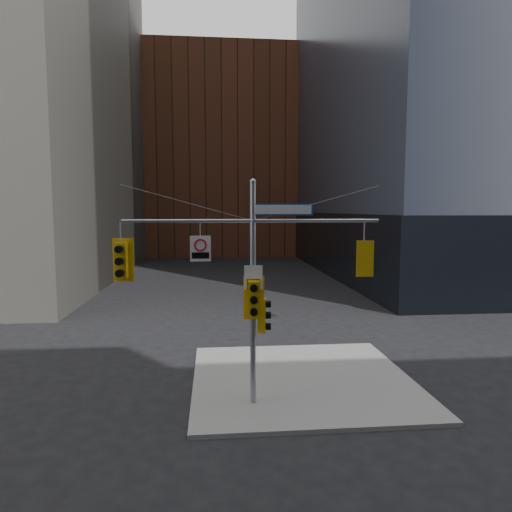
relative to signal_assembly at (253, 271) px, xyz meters
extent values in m
plane|color=black|center=(0.00, -1.99, -4.42)|extent=(160.00, 160.00, 0.00)
cube|color=gray|center=(2.00, 2.01, -4.34)|extent=(8.00, 8.00, 0.15)
cube|color=black|center=(28.00, 30.01, -1.42)|extent=(36.40, 36.40, 6.00)
cube|color=brown|center=(0.00, 56.01, 9.58)|extent=(26.00, 20.00, 28.00)
cylinder|color=#96999E|center=(0.00, 0.01, -0.82)|extent=(0.18, 0.18, 7.20)
sphere|color=#96999E|center=(0.00, 0.01, 2.78)|extent=(0.20, 0.20, 0.20)
cylinder|color=#96999E|center=(-2.00, 0.01, 1.58)|extent=(4.00, 0.11, 0.11)
cylinder|color=#96999E|center=(2.00, 0.01, 1.58)|extent=(4.00, 0.11, 0.11)
cylinder|color=#96999E|center=(0.00, -0.34, 1.58)|extent=(0.10, 0.70, 0.10)
cylinder|color=#96999E|center=(-2.00, 0.01, 2.13)|extent=(4.00, 0.02, 1.12)
cylinder|color=#96999E|center=(2.00, 0.01, 2.13)|extent=(4.00, 0.02, 1.12)
cube|color=#E0A90B|center=(-4.03, 0.01, 0.38)|extent=(0.38, 0.29, 1.09)
cube|color=#E0A90B|center=(-4.00, 0.19, 0.38)|extent=(0.64, 0.12, 1.35)
cylinder|color=black|center=(-4.05, -0.20, 0.75)|extent=(0.25, 0.19, 0.23)
cylinder|color=black|center=(-4.04, -0.12, 0.75)|extent=(0.20, 0.04, 0.20)
cylinder|color=black|center=(-4.05, -0.20, 0.38)|extent=(0.25, 0.19, 0.23)
cylinder|color=black|center=(-4.04, -0.12, 0.38)|extent=(0.20, 0.04, 0.20)
cylinder|color=black|center=(-4.05, -0.20, 0.02)|extent=(0.25, 0.19, 0.23)
cylinder|color=#0CE559|center=(-4.04, -0.12, 0.02)|extent=(0.20, 0.04, 0.20)
cube|color=#E0A90B|center=(3.56, 0.01, 0.38)|extent=(0.31, 0.23, 0.94)
cube|color=#E0A90B|center=(3.55, -0.15, 0.38)|extent=(0.55, 0.06, 1.16)
cylinder|color=black|center=(3.57, 0.19, 0.70)|extent=(0.20, 0.15, 0.20)
cylinder|color=black|center=(3.56, 0.11, 0.70)|extent=(0.17, 0.02, 0.17)
cylinder|color=black|center=(3.57, 0.19, 0.38)|extent=(0.20, 0.15, 0.20)
cylinder|color=black|center=(3.56, 0.11, 0.38)|extent=(0.17, 0.02, 0.17)
cylinder|color=black|center=(3.57, 0.19, 0.07)|extent=(0.20, 0.15, 0.20)
cylinder|color=black|center=(3.56, 0.11, 0.07)|extent=(0.17, 0.02, 0.17)
cube|color=#E0A90B|center=(0.28, 0.01, -1.41)|extent=(0.30, 0.39, 1.09)
cylinder|color=black|center=(0.49, -0.03, -1.04)|extent=(0.20, 0.25, 0.23)
cylinder|color=black|center=(0.40, -0.01, -1.04)|extent=(0.05, 0.20, 0.20)
cylinder|color=black|center=(0.49, -0.03, -1.41)|extent=(0.20, 0.25, 0.23)
cylinder|color=black|center=(0.40, -0.01, -1.41)|extent=(0.05, 0.20, 0.20)
cylinder|color=black|center=(0.49, -0.03, -1.77)|extent=(0.20, 0.25, 0.23)
cylinder|color=black|center=(0.40, -0.01, -1.77)|extent=(0.05, 0.20, 0.20)
cube|color=#E0A90B|center=(0.00, -0.27, -0.82)|extent=(0.38, 0.28, 1.11)
cube|color=#E0A90B|center=(0.02, -0.08, -0.82)|extent=(0.66, 0.10, 1.37)
cylinder|color=black|center=(-0.02, -0.48, -0.45)|extent=(0.25, 0.19, 0.23)
cylinder|color=black|center=(-0.01, -0.40, -0.45)|extent=(0.20, 0.04, 0.20)
cylinder|color=black|center=(-0.02, -0.48, -0.82)|extent=(0.25, 0.19, 0.23)
cylinder|color=black|center=(-0.01, -0.40, -0.82)|extent=(0.20, 0.04, 0.20)
cylinder|color=black|center=(-0.02, -0.48, -1.19)|extent=(0.25, 0.19, 0.23)
cylinder|color=black|center=(-0.01, -0.40, -1.19)|extent=(0.20, 0.04, 0.20)
cube|color=navy|center=(0.94, 0.01, 1.93)|extent=(1.92, 0.11, 0.37)
cube|color=silver|center=(0.94, -0.02, 1.93)|extent=(1.80, 0.08, 0.29)
cube|color=silver|center=(-1.63, -0.01, 0.73)|extent=(0.64, 0.05, 0.80)
torus|color=#B20A0A|center=(-1.63, -0.03, 0.84)|extent=(0.40, 0.07, 0.39)
cube|color=black|center=(-1.63, -0.03, 0.52)|extent=(0.53, 0.03, 0.19)
cube|color=silver|center=(0.00, -0.11, -0.18)|extent=(0.58, 0.05, 0.75)
cube|color=#D88C00|center=(0.00, -0.13, -0.38)|extent=(0.42, 0.02, 0.33)
cube|color=silver|center=(0.45, 0.01, -1.43)|extent=(0.68, 0.03, 0.14)
cube|color=#145926|center=(0.00, 0.46, -1.55)|extent=(0.09, 0.66, 0.13)
camera|label=1|loc=(-1.24, -14.10, 1.93)|focal=32.00mm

